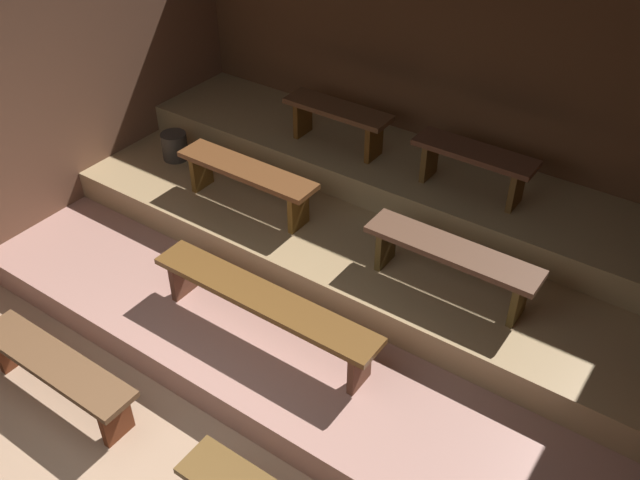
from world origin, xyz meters
TOP-DOWN VIEW (x-y plane):
  - ground at (0.00, 2.11)m, footprint 6.06×5.01m
  - wall_back at (0.00, 4.24)m, footprint 6.06×0.06m
  - wall_left at (-2.66, 2.11)m, footprint 0.06×5.01m
  - platform_lower at (0.00, 2.62)m, footprint 5.26×3.19m
  - platform_middle at (0.00, 3.17)m, footprint 5.26×2.07m
  - platform_upper at (0.00, 3.70)m, footprint 5.26×1.03m
  - bench_floor_left at (-1.00, 0.54)m, footprint 1.39×0.30m
  - bench_lower_center at (-0.03, 1.68)m, footprint 1.90×0.30m
  - bench_middle_left at (-0.97, 2.64)m, footprint 1.33×0.30m
  - bench_middle_right at (0.97, 2.64)m, footprint 1.33×0.30m
  - bench_upper_left at (-0.67, 3.59)m, footprint 1.02×0.30m
  - bench_upper_right at (0.67, 3.59)m, footprint 1.02×0.30m
  - pail_middle at (-2.07, 2.87)m, footprint 0.25×0.25m

SIDE VIEW (x-z plane):
  - ground at x=0.00m, z-range -0.08..0.00m
  - platform_lower at x=0.00m, z-range 0.00..0.26m
  - bench_floor_left at x=-1.00m, z-range 0.11..0.51m
  - platform_middle at x=0.00m, z-range 0.26..0.53m
  - bench_lower_center at x=-0.03m, z-range 0.39..0.79m
  - platform_upper at x=0.00m, z-range 0.53..0.79m
  - pail_middle at x=-2.07m, z-range 0.53..0.79m
  - bench_middle_left at x=-0.97m, z-range 0.64..1.04m
  - bench_middle_right at x=0.97m, z-range 0.64..1.04m
  - bench_upper_left at x=-0.67m, z-range 0.89..1.29m
  - bench_upper_right at x=0.67m, z-range 0.89..1.29m
  - wall_back at x=0.00m, z-range 0.00..2.61m
  - wall_left at x=-2.66m, z-range 0.00..2.61m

